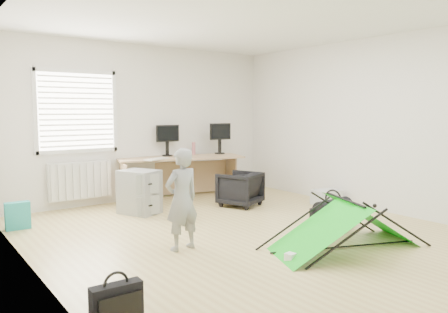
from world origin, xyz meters
TOP-DOWN VIEW (x-y plane):
  - ground at (0.00, 0.00)m, footprint 5.50×5.50m
  - back_wall at (0.00, 2.75)m, footprint 5.00×0.02m
  - window at (-1.20, 2.71)m, footprint 1.20×0.06m
  - radiator at (-1.20, 2.67)m, footprint 1.00×0.12m
  - desk at (0.48, 2.35)m, footprint 2.30×1.24m
  - filing_cabinet at (-0.60, 1.75)m, footprint 0.62×0.69m
  - monitor_left at (0.36, 2.60)m, footprint 0.44×0.13m
  - monitor_right at (1.36, 2.38)m, footprint 0.45×0.12m
  - keyboard at (-0.06, 2.20)m, footprint 0.51×0.35m
  - thermos at (0.89, 2.55)m, footprint 0.07×0.07m
  - office_chair at (0.95, 1.25)m, footprint 0.80×0.81m
  - person at (-0.99, -0.14)m, footprint 0.44×0.31m
  - kite at (0.53, -1.20)m, footprint 1.97×1.41m
  - storage_crate at (2.18, 0.47)m, footprint 0.48×0.37m
  - tote_bag at (-2.30, 1.88)m, footprint 0.31×0.15m
  - laptop_bag at (-2.26, -1.31)m, footprint 0.39×0.13m
  - white_box at (-0.30, -1.17)m, footprint 0.11×0.11m
  - duffel_bag at (1.17, -0.50)m, footprint 0.62×0.34m

SIDE VIEW (x-z plane):
  - ground at x=0.00m, z-range 0.00..0.00m
  - white_box at x=-0.30m, z-range 0.00..0.09m
  - storage_crate at x=2.18m, z-range 0.00..0.25m
  - duffel_bag at x=1.17m, z-range 0.00..0.26m
  - laptop_bag at x=-2.26m, z-range 0.00..0.29m
  - tote_bag at x=-2.30m, z-range 0.00..0.36m
  - kite at x=0.53m, z-range 0.00..0.56m
  - office_chair at x=0.95m, z-range 0.00..0.57m
  - filing_cabinet at x=-0.60m, z-range 0.00..0.66m
  - desk at x=0.48m, z-range 0.00..0.75m
  - radiator at x=-1.20m, z-range 0.15..0.75m
  - person at x=-0.99m, z-range 0.00..1.15m
  - keyboard at x=-0.06m, z-range 0.75..0.77m
  - thermos at x=0.89m, z-range 0.75..0.98m
  - monitor_left at x=0.36m, z-range 0.75..1.16m
  - monitor_right at x=1.36m, z-range 0.75..1.17m
  - back_wall at x=0.00m, z-range 0.00..2.70m
  - window at x=-1.20m, z-range 0.95..2.15m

